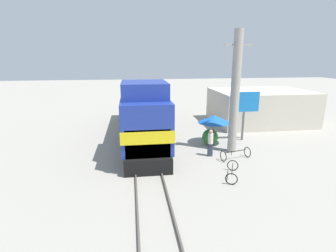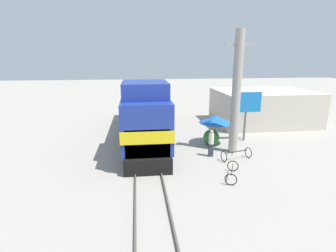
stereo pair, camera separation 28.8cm
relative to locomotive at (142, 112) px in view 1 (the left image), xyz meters
name	(u,v)px [view 1 (the left image)]	position (x,y,z in m)	size (l,w,h in m)	color
ground_plane	(144,148)	(0.00, -2.57, -2.08)	(120.00, 120.00, 0.00)	gray
rail_near	(134,147)	(-0.72, -2.57, -2.01)	(0.08, 40.51, 0.15)	#4C4742
rail_far	(154,146)	(0.72, -2.57, -2.01)	(0.08, 40.51, 0.15)	#4C4742
locomotive	(142,112)	(0.00, 0.00, 0.00)	(2.99, 15.44, 4.89)	black
utility_pole	(235,93)	(5.97, -4.08, 1.98)	(1.80, 0.59, 8.07)	#9E998E
vendor_umbrella	(214,119)	(5.23, -2.28, -0.17)	(2.44, 2.44, 2.19)	#4C4C4C
billboard_sign	(244,104)	(7.75, -1.73, 0.76)	(2.32, 0.12, 3.80)	#595959
shrub_cluster	(210,137)	(4.90, -2.48, -1.49)	(1.18, 1.18, 1.18)	#2D722D
person_bystander	(210,142)	(4.22, -4.74, -1.09)	(0.34, 0.34, 1.81)	#2D3347
bicycle	(236,154)	(5.68, -5.50, -1.73)	(2.03, 1.15, 0.68)	black
bicycle_spare	(232,172)	(4.48, -7.99, -1.75)	(1.32, 1.94, 0.64)	black
building_block_distant	(260,107)	(11.73, 3.43, -0.48)	(8.97, 6.53, 3.21)	beige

